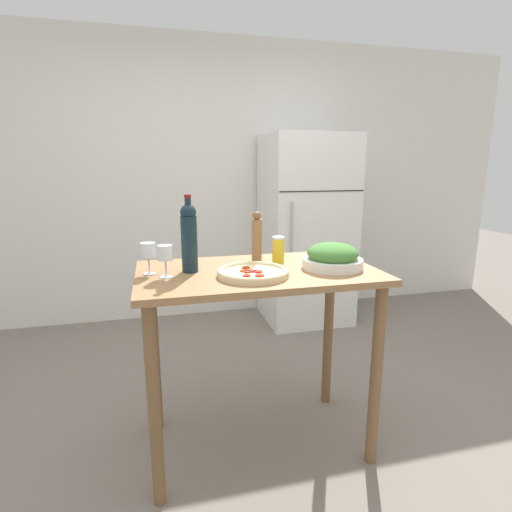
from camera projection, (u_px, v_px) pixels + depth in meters
The scene contains 11 objects.
ground_plane at pixel (258, 442), 2.14m from camera, with size 14.00×14.00×0.00m, color slate.
wall_back at pixel (204, 182), 3.80m from camera, with size 6.40×0.06×2.60m.
refrigerator at pixel (306, 230), 3.73m from camera, with size 0.77×0.72×1.73m.
prep_counter at pixel (258, 303), 1.97m from camera, with size 1.15×0.67×0.96m.
wine_bottle at pixel (189, 236), 1.85m from camera, with size 0.08×0.08×0.36m.
wine_glass_near at pixel (165, 255), 1.77m from camera, with size 0.07×0.07×0.15m.
wine_glass_far at pixel (148, 252), 1.82m from camera, with size 0.07×0.07×0.15m.
pepper_mill at pixel (257, 238), 2.04m from camera, with size 0.05×0.05×0.27m.
salad_bowl at pixel (333, 257), 1.94m from camera, with size 0.29×0.29×0.13m.
homemade_pizza at pixel (253, 272), 1.81m from camera, with size 0.33×0.33×0.03m.
salt_canister at pixel (278, 250), 2.05m from camera, with size 0.06×0.06×0.14m.
Camera 1 is at (-0.47, -1.81, 1.44)m, focal length 28.00 mm.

